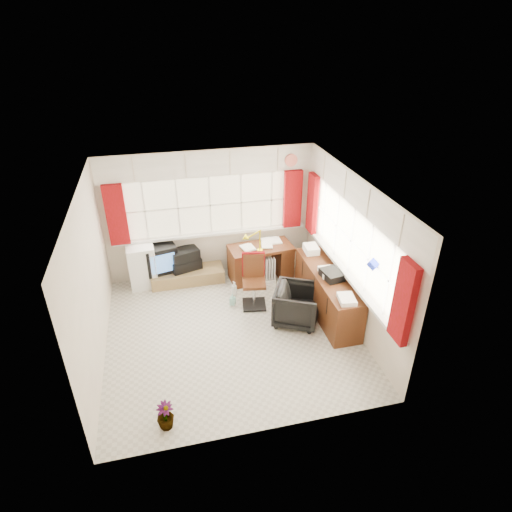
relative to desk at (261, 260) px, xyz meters
The scene contains 20 objects.
ground 1.80m from the desk, 119.84° to the right, with size 4.00×4.00×0.00m, color beige.
room_walls 2.08m from the desk, 119.84° to the right, with size 4.00×4.00×4.00m.
window_back 1.12m from the desk, 154.23° to the left, with size 3.70×0.12×3.60m.
window_right 1.94m from the desk, 54.88° to the right, with size 0.12×3.70×3.60m.
curtains 1.22m from the desk, 85.05° to the right, with size 3.83×3.83×1.15m.
overhead_cabinets 1.94m from the desk, 78.87° to the right, with size 3.98×3.98×0.48m.
desk is the anchor object (origin of this frame).
desk_lamp 0.64m from the desk, 109.84° to the right, with size 0.19×0.17×0.45m.
task_chair 0.86m from the desk, 112.27° to the right, with size 0.47×0.50×0.99m.
office_chair 1.52m from the desk, 80.41° to the right, with size 0.71×0.73×0.67m, color black.
radiator 0.29m from the desk, 76.55° to the right, with size 0.36×0.14×0.53m.
credenza 1.58m from the desk, 57.09° to the right, with size 0.50×2.00×0.85m.
file_tray 1.74m from the desk, 59.30° to the right, with size 0.30×0.38×0.13m, color black.
tv_bench 1.46m from the desk, behind, with size 1.40×0.50×0.25m, color olive.
crt_tv 1.96m from the desk, 169.54° to the left, with size 0.71×0.67×0.54m.
hifi_stack 1.47m from the desk, 168.91° to the left, with size 0.66×0.51×0.41m.
mini_fridge 2.27m from the desk, behind, with size 0.54×0.54×0.85m.
spray_bottle_a 0.82m from the desk, 142.97° to the right, with size 0.11×0.11×0.28m, color silver.
spray_bottle_b 1.09m from the desk, 132.70° to the right, with size 0.09×0.10×0.21m, color #8BCFC1.
flower_vase 3.77m from the desk, 122.39° to the right, with size 0.22×0.22×0.39m, color black.
Camera 1 is at (-0.89, -5.50, 4.56)m, focal length 30.00 mm.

